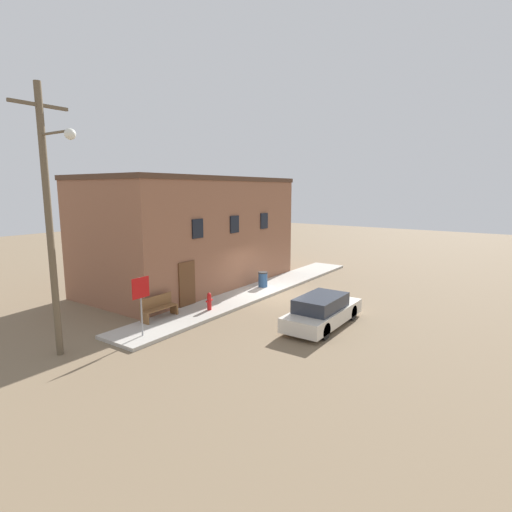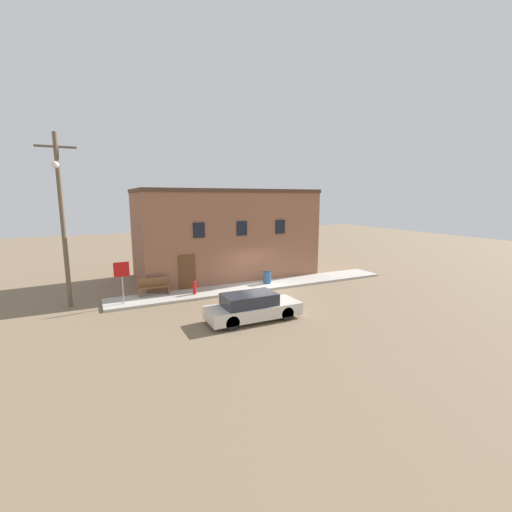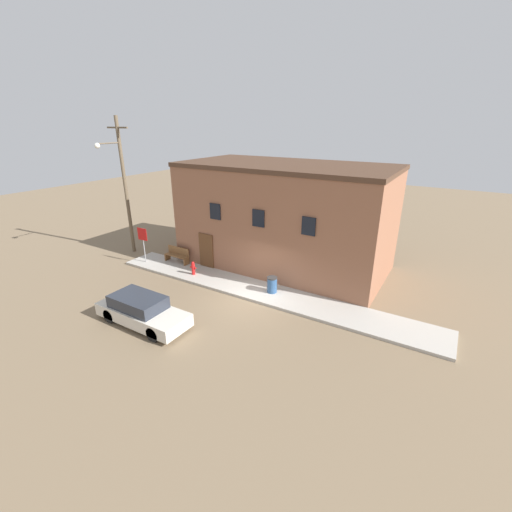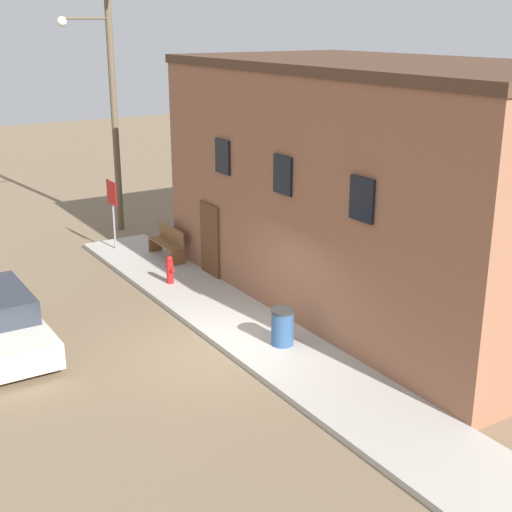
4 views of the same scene
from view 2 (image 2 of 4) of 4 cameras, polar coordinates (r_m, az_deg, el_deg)
name	(u,v)px [view 2 (image 2 of 4)]	position (r m, az deg, el deg)	size (l,w,h in m)	color
ground_plane	(267,291)	(20.77, 1.83, -5.85)	(80.00, 80.00, 0.00)	#7A664C
sidewalk	(259,286)	(21.67, 0.50, -4.99)	(18.12, 2.14, 0.14)	#B2ADA3
brick_building	(225,233)	(24.56, -5.25, 3.81)	(12.10, 6.17, 6.13)	#8E5B42
fire_hydrant	(194,287)	(19.83, -10.22, -5.16)	(0.41, 0.19, 0.79)	red
stop_sign	(122,274)	(18.81, -21.47, -2.87)	(0.76, 0.06, 2.19)	gray
bench	(154,287)	(20.27, -16.70, -4.89)	(1.67, 0.44, 0.95)	brown
trash_bin	(267,277)	(21.97, 1.88, -3.48)	(0.52, 0.52, 0.83)	#2D517F
utility_pole	(62,215)	(19.49, -29.61, 5.93)	(1.80, 1.82, 8.68)	brown
parked_car	(252,307)	(15.83, -0.62, -8.52)	(4.37, 1.62, 1.28)	black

